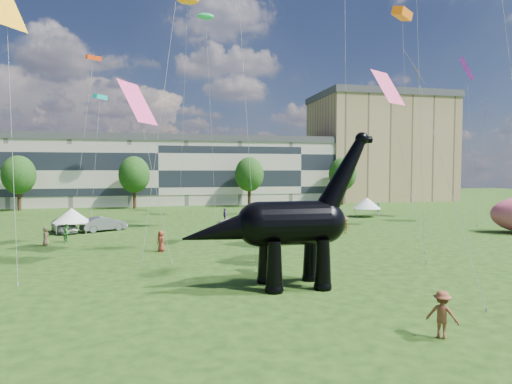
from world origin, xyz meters
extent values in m
plane|color=#16330C|center=(0.00, 0.00, 0.00)|extent=(220.00, 220.00, 0.00)
cube|color=beige|center=(-8.00, 62.00, 6.00)|extent=(78.00, 11.00, 12.00)
cube|color=tan|center=(40.00, 65.00, 11.00)|extent=(28.00, 18.00, 22.00)
cylinder|color=#382314|center=(-30.00, 53.00, 1.60)|extent=(0.56, 0.56, 3.20)
ellipsoid|color=#14380F|center=(-30.00, 53.00, 6.32)|extent=(5.20, 5.20, 6.24)
cylinder|color=#382314|center=(-12.00, 53.00, 1.60)|extent=(0.56, 0.56, 3.20)
ellipsoid|color=#14380F|center=(-12.00, 53.00, 6.32)|extent=(5.20, 5.20, 6.24)
cylinder|color=#382314|center=(8.00, 53.00, 1.60)|extent=(0.56, 0.56, 3.20)
ellipsoid|color=#14380F|center=(8.00, 53.00, 6.32)|extent=(5.20, 5.20, 6.24)
cylinder|color=#382314|center=(26.00, 53.00, 1.60)|extent=(0.56, 0.56, 3.20)
ellipsoid|color=#14380F|center=(26.00, 53.00, 6.32)|extent=(5.20, 5.20, 6.24)
cone|color=black|center=(-1.37, -0.48, 1.39)|extent=(0.96, 0.96, 2.78)
sphere|color=black|center=(-1.37, -0.48, 0.17)|extent=(1.02, 1.02, 1.02)
cone|color=black|center=(-1.37, 1.56, 1.39)|extent=(0.96, 0.96, 2.78)
sphere|color=black|center=(-1.37, 1.56, 0.17)|extent=(1.02, 1.02, 1.02)
cone|color=black|center=(1.41, -0.48, 1.39)|extent=(0.96, 0.96, 2.78)
sphere|color=black|center=(1.41, -0.48, 0.17)|extent=(1.02, 1.02, 1.02)
cone|color=black|center=(1.41, 1.56, 1.39)|extent=(0.96, 0.96, 2.78)
sphere|color=black|center=(1.41, 1.56, 0.17)|extent=(1.02, 1.02, 1.02)
cylinder|color=black|center=(-0.08, 0.54, 3.62)|extent=(3.89, 2.50, 2.50)
sphere|color=black|center=(-2.02, 0.54, 3.62)|extent=(2.50, 2.50, 2.50)
sphere|color=black|center=(1.87, 0.54, 3.62)|extent=(2.41, 2.41, 2.41)
cone|color=black|center=(3.00, 0.54, 6.30)|extent=(3.49, 1.39, 4.91)
sphere|color=black|center=(4.13, 0.54, 8.43)|extent=(0.78, 0.78, 0.78)
cylinder|color=black|center=(4.41, 0.54, 8.38)|extent=(0.65, 0.41, 0.41)
cone|color=black|center=(-3.93, 0.54, 3.31)|extent=(4.90, 1.95, 2.72)
imported|color=#B6B5BA|center=(-17.44, 25.39, 0.81)|extent=(3.70, 5.11, 1.62)
imported|color=slate|center=(-13.52, 25.81, 0.78)|extent=(4.96, 3.75, 1.56)
imported|color=white|center=(1.56, 22.40, 0.81)|extent=(6.08, 3.35, 1.61)
imported|color=#595960|center=(2.81, 23.62, 0.75)|extent=(3.73, 5.57, 1.50)
cube|color=white|center=(6.50, 25.91, 1.01)|extent=(3.22, 3.22, 0.11)
cone|color=white|center=(6.50, 25.91, 1.75)|extent=(4.08, 4.08, 1.38)
cylinder|color=#999999|center=(5.47, 24.41, 0.51)|extent=(0.06, 0.06, 1.01)
cylinder|color=#999999|center=(8.01, 24.88, 0.51)|extent=(0.06, 0.06, 1.01)
cylinder|color=#999999|center=(5.00, 26.94, 0.51)|extent=(0.06, 0.06, 1.01)
cylinder|color=#999999|center=(7.53, 27.42, 0.51)|extent=(0.06, 0.06, 1.01)
cube|color=silver|center=(20.83, 32.77, 1.13)|extent=(3.85, 3.85, 0.12)
cone|color=silver|center=(20.83, 32.77, 1.95)|extent=(4.88, 4.88, 1.54)
cylinder|color=#999999|center=(19.03, 31.83, 0.56)|extent=(0.06, 0.06, 1.13)
cylinder|color=#999999|center=(21.77, 30.98, 0.56)|extent=(0.06, 0.06, 1.13)
cylinder|color=#999999|center=(19.89, 34.57, 0.56)|extent=(0.06, 0.06, 1.13)
cylinder|color=#999999|center=(22.63, 33.71, 0.56)|extent=(0.06, 0.06, 1.13)
cube|color=silver|center=(-16.58, 25.03, 1.09)|extent=(3.36, 3.36, 0.12)
cone|color=silver|center=(-16.58, 25.03, 1.88)|extent=(4.25, 4.25, 1.48)
cylinder|color=#999999|center=(-17.75, 23.46, 0.54)|extent=(0.06, 0.06, 1.09)
cylinder|color=#999999|center=(-15.02, 23.86, 0.54)|extent=(0.06, 0.06, 1.09)
cylinder|color=#999999|center=(-18.15, 26.20, 0.54)|extent=(0.06, 0.06, 1.09)
cylinder|color=#999999|center=(-15.41, 26.59, 0.54)|extent=(0.06, 0.06, 1.09)
imported|color=#55377D|center=(0.37, 30.85, 0.88)|extent=(0.45, 1.04, 1.77)
imported|color=#3A7E32|center=(-15.83, 19.08, 0.85)|extent=(0.77, 0.92, 1.69)
imported|color=brown|center=(11.18, 18.38, 0.87)|extent=(1.25, 1.26, 1.74)
imported|color=brown|center=(3.51, -7.93, 0.94)|extent=(1.36, 1.34, 1.88)
imported|color=#26408E|center=(0.14, 5.55, 0.80)|extent=(0.69, 0.60, 1.60)
imported|color=#9F3827|center=(-7.41, 12.59, 0.86)|extent=(0.90, 1.00, 1.72)
imported|color=#356D84|center=(24.69, 36.69, 0.84)|extent=(0.60, 0.72, 1.68)
imported|color=olive|center=(-17.26, 17.49, 0.83)|extent=(0.67, 0.89, 1.66)
plane|color=#FBA70D|center=(-16.65, 7.43, 16.62)|extent=(2.63, 3.06, 2.48)
plane|color=orange|center=(7.59, 0.78, 12.83)|extent=(2.45, 2.62, 2.09)
ellipsoid|color=green|center=(-0.93, 40.48, 28.77)|extent=(2.34, 2.60, 0.95)
plane|color=#E9407F|center=(-8.96, 10.45, 11.58)|extent=(3.39, 4.03, 3.16)
plane|color=purple|center=(29.65, 24.24, 19.14)|extent=(2.69, 3.35, 2.72)
cube|color=#F63E10|center=(-15.70, 36.06, 20.94)|extent=(2.03, 1.63, 0.74)
ellipsoid|color=orange|center=(-3.31, 43.12, 31.91)|extent=(3.66, 2.78, 1.30)
plane|color=#D53B6C|center=(9.70, 7.55, 12.91)|extent=(3.59, 2.99, 2.72)
plane|color=#681AB7|center=(34.35, 26.38, 14.71)|extent=(3.79, 3.85, 3.13)
cube|color=#0BB0AE|center=(-14.30, 30.74, 15.18)|extent=(1.63, 1.76, 0.65)
cube|color=orange|center=(22.23, 26.74, 26.10)|extent=(3.48, 3.19, 1.28)
camera|label=1|loc=(-7.18, -22.54, 6.64)|focal=30.00mm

